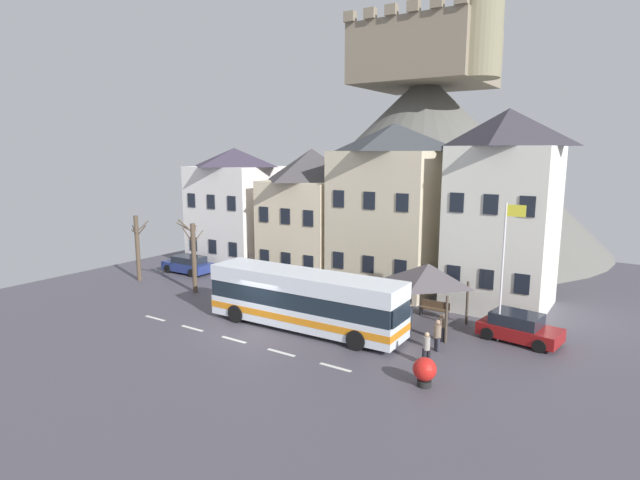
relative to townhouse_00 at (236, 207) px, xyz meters
The scene contains 20 objects.
ground_plane 17.20m from the townhouse_00, 45.29° to the right, with size 40.00×60.00×0.07m.
townhouse_00 is the anchor object (origin of this frame).
townhouse_01 7.23m from the townhouse_00, ahead, with size 5.83×6.61×9.51m.
townhouse_02 13.82m from the townhouse_00, ahead, with size 6.69×6.81×11.17m.
townhouse_03 21.25m from the townhouse_00, ahead, with size 5.65×5.81×11.76m.
hilltop_castle 20.16m from the townhouse_00, 62.84° to the left, with size 34.96×34.96×24.76m.
transit_bus 17.04m from the townhouse_00, 35.30° to the right, with size 11.12×2.80×3.07m.
bus_shelter 19.96m from the townhouse_00, 17.11° to the right, with size 3.60×3.60×3.50m.
parked_car_00 24.49m from the townhouse_00, 12.44° to the right, with size 4.04×2.41×1.41m.
parked_car_01 9.40m from the townhouse_00, 33.55° to the right, with size 4.55×2.21×1.40m.
parked_car_02 6.11m from the townhouse_00, 104.24° to the right, with size 4.04×1.91×1.34m.
pedestrian_00 22.03m from the townhouse_00, 19.81° to the right, with size 0.33×0.32×1.42m.
pedestrian_01 20.44m from the townhouse_00, 21.68° to the right, with size 0.33×0.33×1.66m.
pedestrian_02 22.76m from the townhouse_00, 22.82° to the right, with size 0.35×0.35×1.53m.
pedestrian_03 23.66m from the townhouse_00, 26.73° to the right, with size 0.33×0.31×1.51m.
public_bench 19.58m from the townhouse_00, 11.73° to the right, with size 1.69×0.48×0.87m.
flagpole 23.57m from the townhouse_00, 14.28° to the right, with size 0.95×0.10×6.92m.
harbour_buoy 25.26m from the townhouse_00, 30.12° to the right, with size 0.96×0.96×1.21m.
bare_tree_00 8.56m from the townhouse_00, 106.56° to the right, with size 1.76×1.46×4.77m.
bare_tree_01 8.90m from the townhouse_00, 66.51° to the right, with size 1.09×1.51×4.98m.
Camera 1 is at (16.94, -19.06, 9.37)m, focal length 28.49 mm.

